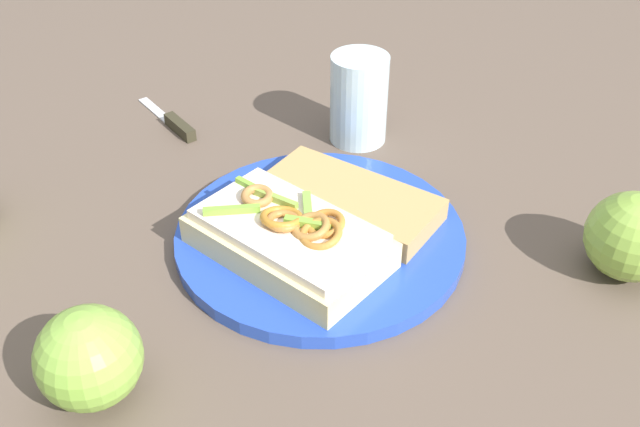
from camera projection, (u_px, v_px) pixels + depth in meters
name	position (u px, v px, depth m)	size (l,w,h in m)	color
ground_plane	(320.00, 242.00, 0.69)	(2.00, 2.00, 0.00)	brown
plate	(320.00, 236.00, 0.68)	(0.27, 0.27, 0.01)	#2547B7
sandwich	(289.00, 237.00, 0.64)	(0.16, 0.20, 0.05)	beige
bread_slice_side	(349.00, 200.00, 0.70)	(0.17, 0.08, 0.02)	tan
apple_1	(632.00, 236.00, 0.63)	(0.08, 0.08, 0.08)	#85AE3E
apple_2	(89.00, 358.00, 0.52)	(0.08, 0.08, 0.08)	#81B041
drinking_glass	(359.00, 99.00, 0.80)	(0.06, 0.06, 0.10)	silver
knife	(174.00, 122.00, 0.85)	(0.03, 0.13, 0.01)	silver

